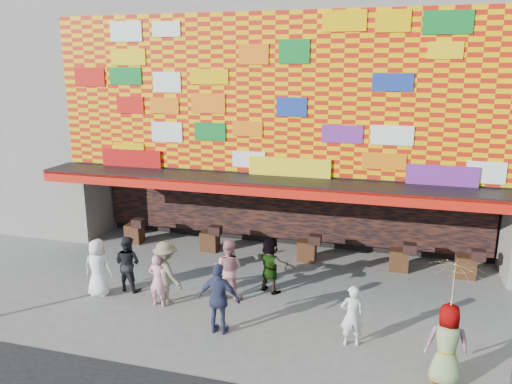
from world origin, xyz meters
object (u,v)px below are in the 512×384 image
at_px(ped_c, 128,263).
at_px(parasol, 453,285).
at_px(ped_i, 228,269).
at_px(ped_e, 219,299).
at_px(ped_h, 352,316).
at_px(ped_b, 158,280).
at_px(ped_g, 447,344).
at_px(ped_a, 98,268).
at_px(ped_d, 166,273).
at_px(ped_f, 270,265).

height_order(ped_c, parasol, parasol).
xyz_separation_m(ped_i, parasol, (5.59, -2.47, 1.33)).
bearing_deg(ped_e, parasol, 174.83).
height_order(ped_h, ped_i, ped_i).
distance_m(ped_h, ped_i, 3.90).
relative_size(ped_b, ped_g, 0.85).
xyz_separation_m(ped_b, ped_c, (-1.30, 0.67, 0.08)).
distance_m(ped_a, ped_d, 2.11).
bearing_deg(ped_b, ped_f, -143.66).
xyz_separation_m(ped_e, ped_f, (0.63, 2.58, -0.08)).
height_order(ped_d, ped_e, ped_e).
distance_m(ped_a, ped_i, 3.74).
distance_m(ped_b, ped_f, 3.21).
xyz_separation_m(ped_c, ped_e, (3.40, -1.56, 0.08)).
height_order(ped_a, ped_f, ped_a).
bearing_deg(ped_g, ped_f, -37.50).
bearing_deg(ped_c, ped_i, -167.16).
relative_size(ped_a, ped_e, 0.93).
bearing_deg(ped_a, ped_e, 160.37).
relative_size(ped_g, ped_h, 1.17).
bearing_deg(ped_a, ped_b, 170.68).
relative_size(ped_f, ped_g, 0.93).
bearing_deg(ped_h, ped_c, -25.32).
xyz_separation_m(ped_a, ped_f, (4.68, 1.56, -0.02)).
height_order(ped_b, ped_c, ped_c).
xyz_separation_m(ped_b, ped_h, (5.28, -0.56, 0.00)).
distance_m(ped_b, ped_d, 0.29).
xyz_separation_m(ped_d, ped_f, (2.57, 1.51, -0.08)).
height_order(ped_d, ped_g, ped_d).
bearing_deg(ped_b, parasol, 172.97).
bearing_deg(ped_c, ped_e, 162.39).
relative_size(ped_f, parasol, 0.85).
distance_m(ped_b, ped_i, 1.96).
bearing_deg(ped_a, ped_f, -166.98).
xyz_separation_m(ped_c, parasol, (8.60, -2.16, 1.37)).
bearing_deg(ped_i, ped_h, 160.70).
bearing_deg(ped_a, ped_h, 169.06).
height_order(ped_b, ped_i, ped_i).
height_order(ped_e, parasol, parasol).
height_order(ped_d, ped_f, ped_d).
bearing_deg(ped_i, ped_a, 16.99).
bearing_deg(ped_g, parasol, 177.43).
relative_size(ped_d, parasol, 0.93).
bearing_deg(ped_h, parasol, 140.46).
height_order(ped_f, parasol, parasol).
bearing_deg(ped_e, ped_d, -27.42).
xyz_separation_m(ped_f, ped_h, (2.55, -2.26, -0.07)).
height_order(ped_c, ped_h, ped_c).
relative_size(ped_c, ped_d, 0.92).
bearing_deg(ped_f, ped_d, 55.39).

